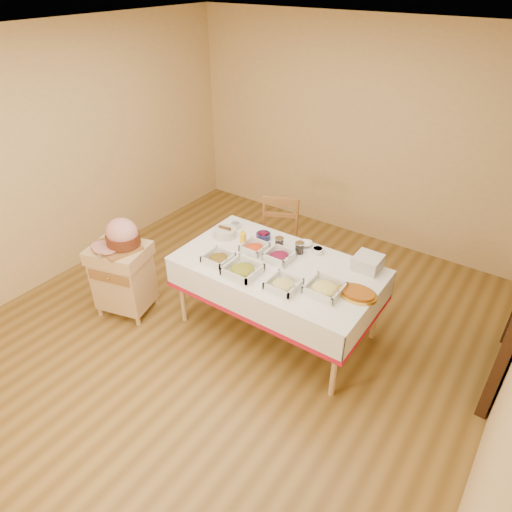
{
  "coord_description": "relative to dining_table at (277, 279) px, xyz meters",
  "views": [
    {
      "loc": [
        2.08,
        -2.58,
        3.04
      ],
      "look_at": [
        0.13,
        0.2,
        0.84
      ],
      "focal_mm": 32.0,
      "sensor_mm": 36.0,
      "label": 1
    }
  ],
  "objects": [
    {
      "name": "room_shell",
      "position": [
        -0.3,
        -0.3,
        0.7
      ],
      "size": [
        5.0,
        5.0,
        5.0
      ],
      "color": "olive",
      "rests_on": "ground"
    },
    {
      "name": "dining_table",
      "position": [
        0.0,
        0.0,
        0.0
      ],
      "size": [
        1.82,
        1.02,
        0.76
      ],
      "color": "#DCB379",
      "rests_on": "ground"
    },
    {
      "name": "butcher_cart",
      "position": [
        -1.41,
        -0.63,
        -0.17
      ],
      "size": [
        0.63,
        0.57,
        0.76
      ],
      "color": "#DCB379",
      "rests_on": "ground"
    },
    {
      "name": "dining_chair",
      "position": [
        -0.46,
        0.73,
        -0.12
      ],
      "size": [
        0.55,
        0.54,
        0.94
      ],
      "color": "#9B6732",
      "rests_on": "ground"
    },
    {
      "name": "ham_on_board",
      "position": [
        -1.36,
        -0.59,
        0.28
      ],
      "size": [
        0.45,
        0.43,
        0.3
      ],
      "color": "#9B6732",
      "rests_on": "butcher_cart"
    },
    {
      "name": "serving_dish_a",
      "position": [
        -0.47,
        -0.27,
        0.19
      ],
      "size": [
        0.24,
        0.23,
        0.1
      ],
      "color": "silver",
      "rests_on": "dining_table"
    },
    {
      "name": "serving_dish_b",
      "position": [
        -0.17,
        -0.3,
        0.2
      ],
      "size": [
        0.29,
        0.29,
        0.12
      ],
      "color": "silver",
      "rests_on": "dining_table"
    },
    {
      "name": "serving_dish_c",
      "position": [
        0.23,
        -0.27,
        0.19
      ],
      "size": [
        0.25,
        0.25,
        0.1
      ],
      "color": "silver",
      "rests_on": "dining_table"
    },
    {
      "name": "serving_dish_d",
      "position": [
        0.53,
        -0.12,
        0.2
      ],
      "size": [
        0.28,
        0.28,
        0.11
      ],
      "color": "silver",
      "rests_on": "dining_table"
    },
    {
      "name": "serving_dish_e",
      "position": [
        -0.3,
        0.06,
        0.19
      ],
      "size": [
        0.23,
        0.22,
        0.1
      ],
      "color": "silver",
      "rests_on": "dining_table"
    },
    {
      "name": "serving_dish_f",
      "position": [
        -0.03,
        0.07,
        0.2
      ],
      "size": [
        0.25,
        0.23,
        0.11
      ],
      "color": "silver",
      "rests_on": "dining_table"
    },
    {
      "name": "small_bowl_left",
      "position": [
        -0.72,
        0.32,
        0.19
      ],
      "size": [
        0.11,
        0.11,
        0.05
      ],
      "color": "silver",
      "rests_on": "dining_table"
    },
    {
      "name": "small_bowl_mid",
      "position": [
        -0.36,
        0.29,
        0.19
      ],
      "size": [
        0.14,
        0.14,
        0.06
      ],
      "color": "navy",
      "rests_on": "dining_table"
    },
    {
      "name": "small_bowl_right",
      "position": [
        0.2,
        0.37,
        0.19
      ],
      "size": [
        0.11,
        0.11,
        0.05
      ],
      "color": "silver",
      "rests_on": "dining_table"
    },
    {
      "name": "bowl_white_imported",
      "position": [
        0.04,
        0.42,
        0.18
      ],
      "size": [
        0.18,
        0.18,
        0.03
      ],
      "primitive_type": "imported",
      "rotation": [
        0.0,
        0.0,
        0.42
      ],
      "color": "silver",
      "rests_on": "dining_table"
    },
    {
      "name": "bowl_small_imported",
      "position": [
        0.59,
        0.41,
        0.18
      ],
      "size": [
        0.19,
        0.19,
        0.05
      ],
      "primitive_type": "imported",
      "rotation": [
        0.0,
        0.0,
        0.39
      ],
      "color": "silver",
      "rests_on": "dining_table"
    },
    {
      "name": "preserve_jar_left",
      "position": [
        -0.14,
        0.24,
        0.21
      ],
      "size": [
        0.08,
        0.08,
        0.11
      ],
      "color": "silver",
      "rests_on": "dining_table"
    },
    {
      "name": "preserve_jar_right",
      "position": [
        0.06,
        0.27,
        0.21
      ],
      "size": [
        0.09,
        0.09,
        0.11
      ],
      "color": "silver",
      "rests_on": "dining_table"
    },
    {
      "name": "mustard_bottle",
      "position": [
        -0.43,
        0.06,
        0.25
      ],
      "size": [
        0.06,
        0.06,
        0.19
      ],
      "color": "yellow",
      "rests_on": "dining_table"
    },
    {
      "name": "bread_basket",
      "position": [
        -0.7,
        0.12,
        0.2
      ],
      "size": [
        0.22,
        0.22,
        0.1
      ],
      "color": "silver",
      "rests_on": "dining_table"
    },
    {
      "name": "plate_stack",
      "position": [
        0.68,
        0.39,
        0.22
      ],
      "size": [
        0.23,
        0.23,
        0.13
      ],
      "color": "silver",
      "rests_on": "dining_table"
    },
    {
      "name": "brass_platter",
      "position": [
        0.77,
        -0.01,
        0.18
      ],
      "size": [
        0.34,
        0.24,
        0.04
      ],
      "color": "gold",
      "rests_on": "dining_table"
    }
  ]
}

